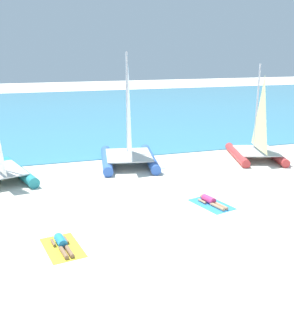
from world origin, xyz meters
name	(u,v)px	position (x,y,z in m)	size (l,w,h in m)	color
ground_plane	(120,164)	(0.00, 10.00, 0.00)	(120.00, 120.00, 0.00)	silver
ocean_water	(72,111)	(0.00, 31.22, 0.03)	(120.00, 40.00, 0.05)	teal
sailboat_blue	(129,149)	(0.44, 9.80, 0.91)	(3.79, 5.16, 6.13)	blue
sailboat_red	(257,145)	(7.94, 8.70, 0.81)	(3.72, 4.75, 5.45)	#CC3838
towel_left	(63,248)	(-4.18, 1.05, 0.01)	(1.10, 1.90, 0.01)	yellow
sunbather_left	(62,243)	(-4.20, 1.11, 0.13)	(0.65, 1.57, 0.30)	#268CCC
towel_right	(212,204)	(2.18, 2.97, 0.01)	(1.10, 1.90, 0.01)	#338CD8
sunbather_right	(211,201)	(2.16, 3.03, 0.13)	(0.77, 1.55, 0.30)	#D83372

